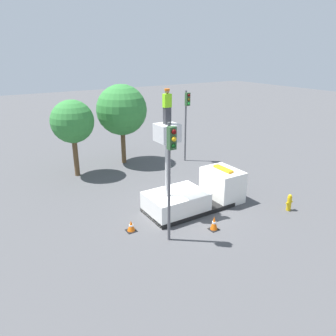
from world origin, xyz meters
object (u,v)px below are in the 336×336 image
object	(u,v)px
traffic_light_across	(187,112)
traffic_cone_curbside	(214,223)
fire_hydrant	(289,203)
bucket_truck	(195,193)
traffic_light_pole	(171,161)
tree_right_bg	(122,110)
worker	(167,106)
tree_left_bg	(72,122)
traffic_cone_rear	(131,226)

from	to	relation	value
traffic_light_across	traffic_cone_curbside	bearing A→B (deg)	-117.57
traffic_light_across	fire_hydrant	distance (m)	11.00
bucket_truck	traffic_light_pole	xyz separation A→B (m)	(-3.17, -2.28, 3.19)
tree_right_bg	traffic_light_across	bearing A→B (deg)	-27.75
traffic_light_pole	traffic_cone_curbside	size ratio (longest dim) A/B	7.78
worker	traffic_cone_curbside	xyz separation A→B (m)	(1.22, -2.58, -5.70)
tree_left_bg	tree_right_bg	bearing A→B (deg)	11.27
bucket_truck	worker	xyz separation A→B (m)	(-1.93, 0.00, 5.16)
traffic_light_pole	traffic_cone_curbside	xyz separation A→B (m)	(2.46, -0.30, -3.73)
fire_hydrant	traffic_cone_rear	world-z (taller)	fire_hydrant
traffic_light_pole	fire_hydrant	world-z (taller)	traffic_light_pole
bucket_truck	traffic_cone_rear	bearing A→B (deg)	-174.32
traffic_light_pole	tree_left_bg	distance (m)	11.10
traffic_cone_rear	traffic_light_pole	bearing A→B (deg)	-57.05
fire_hydrant	traffic_light_across	bearing A→B (deg)	89.48
fire_hydrant	traffic_light_pole	bearing A→B (deg)	173.06
traffic_light_pole	traffic_cone_curbside	world-z (taller)	traffic_light_pole
traffic_cone_rear	tree_left_bg	distance (m)	9.92
traffic_light_across	traffic_cone_rear	distance (m)	12.24
worker	traffic_light_across	world-z (taller)	worker
traffic_light_across	traffic_cone_rear	world-z (taller)	traffic_light_across
bucket_truck	tree_left_bg	world-z (taller)	tree_left_bg
worker	traffic_light_across	xyz separation A→B (m)	(6.33, 7.22, -2.02)
worker	tree_left_bg	xyz separation A→B (m)	(-2.31, 8.76, -2.09)
traffic_light_across	fire_hydrant	bearing A→B (deg)	-90.52
traffic_cone_rear	tree_left_bg	size ratio (longest dim) A/B	0.10
traffic_cone_curbside	tree_right_bg	bearing A→B (deg)	87.14
tree_left_bg	worker	bearing A→B (deg)	-75.26
traffic_cone_curbside	worker	bearing A→B (deg)	115.34
traffic_cone_rear	tree_right_bg	size ratio (longest dim) A/B	0.09
traffic_light_across	traffic_cone_rear	size ratio (longest dim) A/B	9.95
traffic_light_pole	traffic_cone_curbside	bearing A→B (deg)	-6.87
traffic_cone_curbside	traffic_cone_rear	bearing A→B (deg)	149.64
traffic_light_across	traffic_cone_curbside	xyz separation A→B (m)	(-5.11, -9.79, -3.69)
fire_hydrant	worker	bearing A→B (deg)	152.92
traffic_light_pole	traffic_light_across	distance (m)	12.15
traffic_cone_curbside	tree_left_bg	world-z (taller)	tree_left_bg
bucket_truck	traffic_light_across	distance (m)	9.02
traffic_light_pole	fire_hydrant	bearing A→B (deg)	-6.94
traffic_cone_rear	worker	bearing A→B (deg)	10.11
worker	traffic_light_across	distance (m)	9.81
traffic_light_pole	traffic_cone_rear	bearing A→B (deg)	122.95
worker	traffic_cone_curbside	world-z (taller)	worker
worker	tree_right_bg	xyz separation A→B (m)	(1.83, 9.59, -1.76)
bucket_truck	tree_left_bg	xyz separation A→B (m)	(-4.23, 8.76, 3.08)
traffic_light_pole	tree_left_bg	size ratio (longest dim) A/B	1.05
traffic_cone_curbside	tree_left_bg	xyz separation A→B (m)	(-3.53, 11.34, 3.62)
traffic_cone_curbside	traffic_light_across	bearing A→B (deg)	62.43
traffic_cone_curbside	tree_right_bg	size ratio (longest dim) A/B	0.12
traffic_light_pole	traffic_light_across	size ratio (longest dim) A/B	1.01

